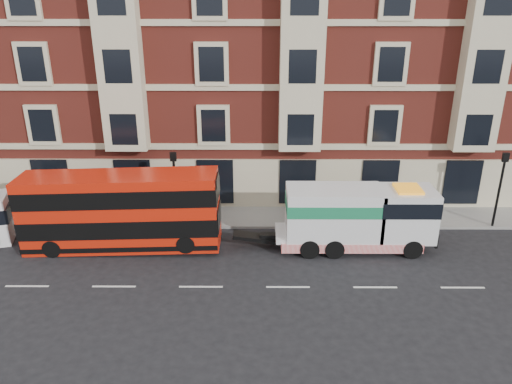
# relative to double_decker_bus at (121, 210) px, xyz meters

# --- Properties ---
(ground) EXTENTS (120.00, 120.00, 0.00)m
(ground) POSITION_rel_double_decker_bus_xyz_m (8.44, -3.77, -2.16)
(ground) COLOR black
(ground) RESTS_ON ground
(sidewalk) EXTENTS (90.00, 3.00, 0.15)m
(sidewalk) POSITION_rel_double_decker_bus_xyz_m (8.44, 3.73, -2.08)
(sidewalk) COLOR slate
(sidewalk) RESTS_ON ground
(victorian_terrace) EXTENTS (45.00, 12.00, 20.40)m
(victorian_terrace) POSITION_rel_double_decker_bus_xyz_m (8.94, 11.23, 7.91)
(victorian_terrace) COLOR maroon
(victorian_terrace) RESTS_ON ground
(lamp_post_west) EXTENTS (0.35, 0.15, 4.35)m
(lamp_post_west) POSITION_rel_double_decker_bus_xyz_m (2.44, 2.43, 0.52)
(lamp_post_west) COLOR black
(lamp_post_west) RESTS_ON sidewalk
(lamp_post_east) EXTENTS (0.35, 0.15, 4.35)m
(lamp_post_east) POSITION_rel_double_decker_bus_xyz_m (20.44, 2.43, 0.52)
(lamp_post_east) COLOR black
(lamp_post_east) RESTS_ON sidewalk
(double_decker_bus) EXTENTS (10.07, 2.31, 4.08)m
(double_decker_bus) POSITION_rel_double_decker_bus_xyz_m (0.00, 0.00, 0.00)
(double_decker_bus) COLOR red
(double_decker_bus) RESTS_ON ground
(tow_truck) EXTENTS (8.06, 2.38, 3.36)m
(tow_truck) POSITION_rel_double_decker_bus_xyz_m (12.05, 0.00, -0.38)
(tow_truck) COLOR silver
(tow_truck) RESTS_ON ground
(pedestrian) EXTENTS (0.58, 0.40, 1.54)m
(pedestrian) POSITION_rel_double_decker_bus_xyz_m (-4.18, 2.38, -1.24)
(pedestrian) COLOR #192733
(pedestrian) RESTS_ON sidewalk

